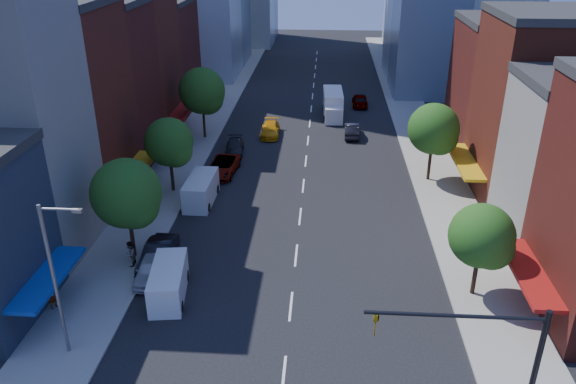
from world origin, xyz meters
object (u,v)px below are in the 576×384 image
at_px(cargo_van_near, 168,283).
at_px(traffic_car_oncoming, 352,130).
at_px(cargo_van_far, 201,191).
at_px(pedestrian_far, 130,254).
at_px(taxi, 270,129).
at_px(parked_car_third, 223,166).
at_px(parked_car_front, 151,269).
at_px(parked_car_rear, 235,147).
at_px(parked_car_second, 158,254).
at_px(box_truck, 333,105).
at_px(pedestrian_near, 52,296).
at_px(traffic_car_far, 360,100).

distance_m(cargo_van_near, traffic_car_oncoming, 33.71).
relative_size(cargo_van_far, pedestrian_far, 2.86).
bearing_deg(taxi, parked_car_third, -108.57).
distance_m(parked_car_front, taxi, 29.43).
bearing_deg(parked_car_rear, parked_car_second, -100.56).
relative_size(cargo_van_far, box_truck, 0.69).
distance_m(taxi, pedestrian_near, 34.28).
bearing_deg(cargo_van_near, parked_car_rear, 81.99).
height_order(cargo_van_near, pedestrian_near, cargo_van_near).
height_order(cargo_van_far, traffic_car_far, cargo_van_far).
height_order(cargo_van_near, traffic_car_oncoming, cargo_van_near).
distance_m(parked_car_third, box_truck, 21.63).
relative_size(box_truck, pedestrian_near, 4.63).
distance_m(cargo_van_near, pedestrian_near, 6.95).
distance_m(parked_car_third, cargo_van_far, 6.26).
height_order(parked_car_second, cargo_van_near, cargo_van_near).
distance_m(parked_car_second, parked_car_rear, 21.69).
bearing_deg(cargo_van_near, parked_car_third, 82.66).
bearing_deg(parked_car_second, parked_car_third, 86.10).
bearing_deg(traffic_car_oncoming, parked_car_rear, 26.83).
xyz_separation_m(parked_car_front, cargo_van_far, (0.93, 11.56, 0.37)).
xyz_separation_m(parked_car_second, cargo_van_near, (1.72, -3.69, 0.23)).
xyz_separation_m(parked_car_third, taxi, (3.48, 11.20, -0.04)).
distance_m(parked_car_rear, pedestrian_far, 22.40).
bearing_deg(taxi, traffic_car_oncoming, 0.46).
bearing_deg(pedestrian_far, traffic_car_far, 155.37).
relative_size(cargo_van_near, traffic_car_oncoming, 1.13).
distance_m(box_truck, pedestrian_far, 38.11).
bearing_deg(pedestrian_far, parked_car_rear, 169.39).
relative_size(parked_car_front, pedestrian_far, 2.36).
bearing_deg(cargo_van_far, traffic_car_far, 64.48).
bearing_deg(parked_car_second, cargo_van_near, -62.84).
distance_m(cargo_van_far, taxi, 17.93).
bearing_deg(parked_car_second, traffic_car_far, 70.37).
bearing_deg(pedestrian_far, traffic_car_oncoming, 149.19).
relative_size(cargo_van_far, traffic_car_oncoming, 1.16).
bearing_deg(pedestrian_near, parked_car_front, -24.38).
height_order(parked_car_front, cargo_van_near, cargo_van_near).
height_order(cargo_van_far, pedestrian_near, cargo_van_far).
relative_size(traffic_car_oncoming, traffic_car_far, 0.96).
distance_m(parked_car_front, pedestrian_near, 6.26).
relative_size(cargo_van_far, pedestrian_near, 3.20).
bearing_deg(pedestrian_far, cargo_van_far, 164.46).
relative_size(parked_car_front, parked_car_rear, 0.97).
distance_m(taxi, pedestrian_far, 28.62).
bearing_deg(taxi, cargo_van_near, -97.70).
bearing_deg(pedestrian_near, parked_car_rear, 14.19).
distance_m(parked_car_third, pedestrian_near, 22.55).
relative_size(cargo_van_near, cargo_van_far, 0.98).
bearing_deg(traffic_car_far, pedestrian_near, 65.70).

